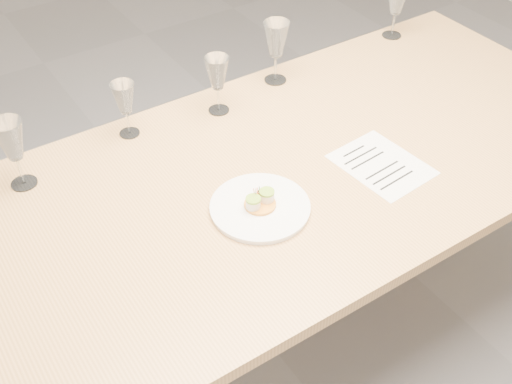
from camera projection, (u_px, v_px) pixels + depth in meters
ground at (261, 333)px, 2.36m from camera, size 7.00×7.00×0.00m
dining_table at (262, 195)px, 1.91m from camera, size 2.40×1.00×0.75m
dinner_plate at (260, 207)px, 1.75m from camera, size 0.28×0.28×0.07m
recipe_sheet at (381, 165)px, 1.91m from camera, size 0.24×0.29×0.00m
wine_glass_0 at (11, 142)px, 1.74m from camera, size 0.09×0.09×0.22m
wine_glass_1 at (124, 99)px, 1.94m from camera, size 0.07×0.07×0.18m
wine_glass_2 at (217, 74)px, 2.03m from camera, size 0.08×0.08×0.20m
wine_glass_3 at (276, 40)px, 2.16m from camera, size 0.09×0.09×0.22m
wine_glass_4 at (397, 0)px, 2.41m from camera, size 0.09×0.09×0.21m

